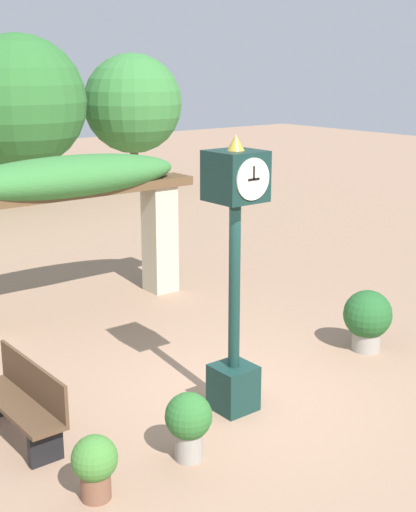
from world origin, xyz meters
name	(u,v)px	position (x,y,z in m)	size (l,w,h in m)	color
ground_plane	(235,398)	(0.00, 0.00, 0.00)	(60.00, 60.00, 0.00)	#9E7A60
pedestal_clock	(235,265)	(-0.20, -0.20, 1.84)	(0.57, 0.62, 3.35)	#14332D
pergola	(69,195)	(0.00, 4.26, 2.00)	(4.71, 1.09, 2.66)	#BCB299
potted_plant_near_left	(95,464)	(-2.46, -0.79, 0.38)	(0.46, 0.46, 0.66)	brown
potted_plant_near_right	(189,421)	(-1.32, -0.78, 0.44)	(0.51, 0.51, 0.76)	gray
potted_plant_far_left	(368,318)	(2.55, 0.00, 0.51)	(0.72, 0.72, 0.91)	gray
park_bench	(23,401)	(-2.49, 0.75, 0.44)	(0.42, 1.64, 0.89)	brown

